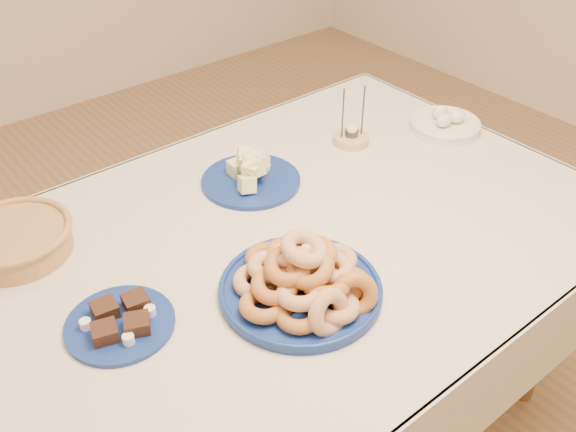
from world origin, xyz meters
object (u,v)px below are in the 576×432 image
at_px(dining_table, 275,273).
at_px(candle_holder, 351,138).
at_px(brownie_plate, 120,322).
at_px(wicker_basket, 15,239).
at_px(egg_bowl, 445,124).
at_px(donut_platter, 303,280).
at_px(melon_plate, 251,173).

bearing_deg(dining_table, candle_holder, 25.44).
relative_size(dining_table, brownie_plate, 6.55).
relative_size(wicker_basket, egg_bowl, 1.20).
distance_m(donut_platter, brownie_plate, 0.39).
bearing_deg(candle_holder, dining_table, -154.56).
bearing_deg(egg_bowl, melon_plate, 167.24).
distance_m(dining_table, candle_holder, 0.53).
height_order(dining_table, egg_bowl, egg_bowl).
distance_m(wicker_basket, egg_bowl, 1.26).
bearing_deg(brownie_plate, wicker_basket, 101.28).
xyz_separation_m(donut_platter, brownie_plate, (-0.35, 0.17, -0.03)).
bearing_deg(melon_plate, brownie_plate, -153.58).
distance_m(donut_platter, egg_bowl, 0.86).
distance_m(donut_platter, wicker_basket, 0.68).
bearing_deg(candle_holder, egg_bowl, -24.68).
bearing_deg(egg_bowl, dining_table, -172.76).
distance_m(dining_table, melon_plate, 0.29).
bearing_deg(brownie_plate, melon_plate, 26.42).
distance_m(melon_plate, egg_bowl, 0.65).
height_order(dining_table, melon_plate, melon_plate).
relative_size(melon_plate, candle_holder, 1.96).
distance_m(brownie_plate, candle_holder, 0.92).
xyz_separation_m(melon_plate, brownie_plate, (-0.52, -0.26, -0.02)).
bearing_deg(melon_plate, egg_bowl, -12.76).
relative_size(dining_table, wicker_basket, 6.37).
bearing_deg(dining_table, egg_bowl, 7.24).
distance_m(dining_table, egg_bowl, 0.76).
distance_m(melon_plate, wicker_basket, 0.61).
distance_m(brownie_plate, wicker_basket, 0.38).
xyz_separation_m(donut_platter, wicker_basket, (-0.42, 0.53, -0.01)).
xyz_separation_m(melon_plate, egg_bowl, (0.63, -0.14, -0.01)).
xyz_separation_m(donut_platter, egg_bowl, (0.81, 0.28, -0.02)).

